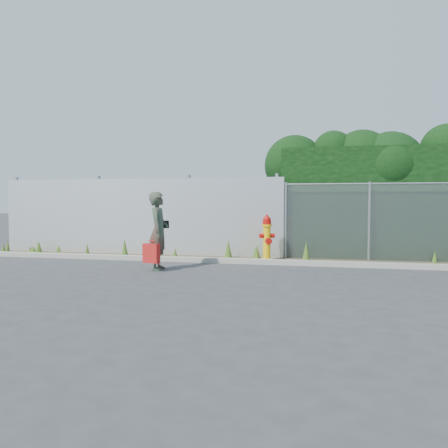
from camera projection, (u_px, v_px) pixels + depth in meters
ground at (224, 275)px, 9.09m from camera, size 80.00×80.00×0.00m
curb at (239, 261)px, 10.85m from camera, size 16.00×0.22×0.12m
weed_strip at (246, 256)px, 11.46m from camera, size 16.00×1.30×0.54m
corrugated_fence at (137, 217)px, 12.67m from camera, size 8.50×0.21×2.30m
chainlink_fence at (413, 222)px, 11.05m from camera, size 6.50×0.07×2.05m
hedge at (408, 183)px, 12.00m from camera, size 7.88×2.09×3.65m
fire_hydrant at (267, 239)px, 11.26m from camera, size 0.40×0.36×1.20m
woman at (159, 231)px, 9.80m from camera, size 0.53×0.71×1.76m
red_tote_bag at (151, 253)px, 9.59m from camera, size 0.38×0.14×0.50m
black_shoulder_bag at (164, 224)px, 9.99m from camera, size 0.23×0.10×0.17m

